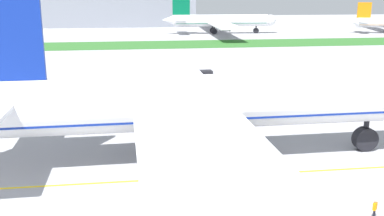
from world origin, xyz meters
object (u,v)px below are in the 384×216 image
Objects in this scene: ground_crew_wingwalker_port at (199,119)px; parked_airliner_far_left at (219,21)px; airliner_foreground at (198,104)px; service_truck_fuel_bowser at (198,76)px; ground_crew_wingwalker_starboard at (375,208)px.

parked_airliner_far_left is (30.02, 137.31, 4.67)m from ground_crew_wingwalker_port.
airliner_foreground is 14.06m from ground_crew_wingwalker_port.
ground_crew_wingwalker_port is 140.63m from parked_airliner_far_left.
service_truck_fuel_bowser is 110.76m from parked_airliner_far_left.
airliner_foreground is 20.57m from ground_crew_wingwalker_starboard.
ground_crew_wingwalker_starboard is at bearing -69.59° from ground_crew_wingwalker_port.
parked_airliner_far_left is (32.09, 150.05, -0.92)m from airliner_foreground.
parked_airliner_far_left is (19.56, 165.42, 4.57)m from ground_crew_wingwalker_starboard.
service_truck_fuel_bowser is (4.38, 29.64, 0.50)m from ground_crew_wingwalker_port.
ground_crew_wingwalker_port is 0.27× the size of service_truck_fuel_bowser.
ground_crew_wingwalker_port is at bearing -98.40° from service_truck_fuel_bowser.
ground_crew_wingwalker_starboard is 166.63m from parked_airliner_far_left.
parked_airliner_far_left is at bearing 76.61° from service_truck_fuel_bowser.
ground_crew_wingwalker_starboard is at bearing -83.99° from service_truck_fuel_bowser.
service_truck_fuel_bowser is 0.07× the size of parked_airliner_far_left.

